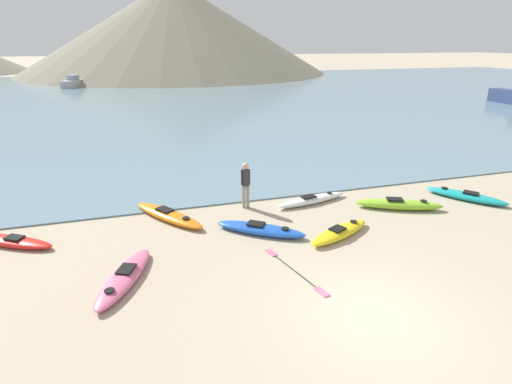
{
  "coord_description": "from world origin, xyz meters",
  "views": [
    {
      "loc": [
        -4.86,
        -6.48,
        5.94
      ],
      "look_at": [
        -0.66,
        7.34,
        0.5
      ],
      "focal_mm": 28.0,
      "sensor_mm": 36.0,
      "label": 1
    }
  ],
  "objects": [
    {
      "name": "kayak_on_sand_7",
      "position": [
        7.56,
        5.34,
        0.15
      ],
      "size": [
        2.35,
        2.89,
        0.35
      ],
      "color": "teal",
      "rests_on": "ground_plane"
    },
    {
      "name": "kayak_on_sand_2",
      "position": [
        1.47,
        6.82,
        0.14
      ],
      "size": [
        3.19,
        1.21,
        0.31
      ],
      "color": "white",
      "rests_on": "ground_plane"
    },
    {
      "name": "kayak_on_sand_6",
      "position": [
        -1.26,
        4.86,
        0.15
      ],
      "size": [
        2.9,
        2.38,
        0.34
      ],
      "color": "blue",
      "rests_on": "ground_plane"
    },
    {
      "name": "kayak_on_sand_0",
      "position": [
        -8.94,
        6.35,
        0.12
      ],
      "size": [
        2.89,
        2.12,
        0.29
      ],
      "color": "red",
      "rests_on": "ground_plane"
    },
    {
      "name": "kayak_on_sand_5",
      "position": [
        1.15,
        3.91,
        0.14
      ],
      "size": [
        2.74,
        1.76,
        0.33
      ],
      "color": "yellow",
      "rests_on": "ground_plane"
    },
    {
      "name": "far_hill_midright",
      "position": [
        4.56,
        79.71,
        8.6
      ],
      "size": [
        59.84,
        59.84,
        17.2
      ],
      "primitive_type": "cone",
      "color": "gray",
      "rests_on": "ground_plane"
    },
    {
      "name": "kayak_on_sand_1",
      "position": [
        -4.07,
        6.91,
        0.15
      ],
      "size": [
        2.53,
        3.26,
        0.34
      ],
      "color": "orange",
      "rests_on": "ground_plane"
    },
    {
      "name": "bay_water",
      "position": [
        0.0,
        42.63,
        0.03
      ],
      "size": [
        160.0,
        70.0,
        0.06
      ],
      "primitive_type": "cube",
      "color": "slate",
      "rests_on": "ground_plane"
    },
    {
      "name": "person_near_waterline",
      "position": [
        -1.13,
        7.12,
        1.01
      ],
      "size": [
        0.36,
        0.25,
        1.77
      ],
      "color": "gray",
      "rests_on": "ground_plane"
    },
    {
      "name": "loose_paddle",
      "position": [
        -1.06,
        2.35,
        0.01
      ],
      "size": [
        0.86,
        2.74,
        0.03
      ],
      "color": "black",
      "rests_on": "ground_plane"
    },
    {
      "name": "ground_plane",
      "position": [
        0.0,
        0.0,
        0.0
      ],
      "size": [
        400.0,
        400.0,
        0.0
      ],
      "primitive_type": "plane",
      "color": "tan"
    },
    {
      "name": "kayak_on_sand_3",
      "position": [
        4.38,
        5.32,
        0.18
      ],
      "size": [
        3.23,
        1.95,
        0.4
      ],
      "color": "#8CCC2D",
      "rests_on": "ground_plane"
    },
    {
      "name": "moored_boat_2",
      "position": [
        17.25,
        56.56,
        0.5
      ],
      "size": [
        4.58,
        3.41,
        0.88
      ],
      "color": "#B2B2B7",
      "rests_on": "bay_water"
    },
    {
      "name": "kayak_on_sand_4",
      "position": [
        -5.55,
        3.19,
        0.14
      ],
      "size": [
        1.86,
        3.01,
        0.31
      ],
      "color": "#E5668C",
      "rests_on": "ground_plane"
    },
    {
      "name": "moored_boat_0",
      "position": [
        -12.29,
        56.14,
        0.62
      ],
      "size": [
        3.56,
        5.69,
        1.61
      ],
      "color": "#B2B2B7",
      "rests_on": "bay_water"
    }
  ]
}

